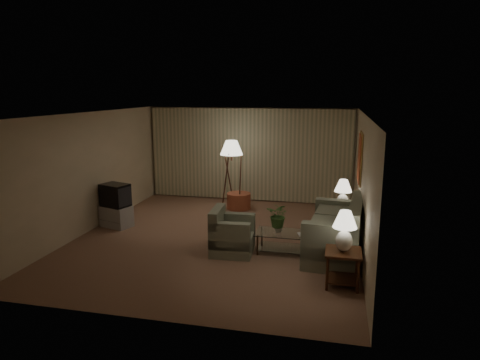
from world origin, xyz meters
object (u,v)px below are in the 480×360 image
crt_tv (115,195)px  table_lamp_near (345,228)px  table_lamp_far (343,192)px  floor_lamp (232,173)px  armchair (233,235)px  vase (279,228)px  sofa (334,233)px  tv_cabinet (116,216)px  side_table_near (343,262)px  ottoman (239,201)px  coffee_table (286,239)px  side_table_far (342,218)px

crt_tv → table_lamp_near: bearing=-3.7°
table_lamp_far → floor_lamp: bearing=151.7°
armchair → table_lamp_far: size_ratio=1.42×
crt_tv → vase: crt_tv is taller
sofa → crt_tv: size_ratio=2.99×
table_lamp_near → tv_cabinet: (-5.20, 2.04, -0.75)m
table_lamp_far → side_table_near: bearing=-90.0°
table_lamp_far → ottoman: table_lamp_far is taller
sofa → table_lamp_far: bearing=178.5°
coffee_table → ottoman: 3.38m
sofa → armchair: bearing=-75.3°
coffee_table → crt_tv: size_ratio=1.64×
side_table_far → tv_cabinet: bearing=-173.8°
coffee_table → floor_lamp: (-1.83, 2.92, 0.70)m
side_table_near → tv_cabinet: side_table_near is taller
tv_cabinet → ottoman: 3.29m
armchair → side_table_near: 2.35m
armchair → floor_lamp: (-0.79, 3.14, 0.62)m
side_table_far → table_lamp_far: 0.60m
sofa → vase: size_ratio=14.07×
armchair → coffee_table: size_ratio=0.79×
vase → ottoman: bearing=116.7°
sofa → side_table_far: (0.15, 1.25, -0.05)m
armchair → table_lamp_far: bearing=-57.0°
coffee_table → sofa: bearing=6.1°
tv_cabinet → vase: 4.05m
table_lamp_far → sofa: bearing=-96.8°
table_lamp_near → ottoman: (-2.72, 4.21, -0.79)m
table_lamp_far → floor_lamp: 3.31m
tv_cabinet → side_table_near: bearing=-3.7°
table_lamp_near → table_lamp_far: bearing=90.0°
sofa → side_table_near: 1.36m
armchair → vase: size_ratio=6.14×
crt_tv → coffee_table: bearing=6.9°
side_table_near → vase: 1.76m
coffee_table → tv_cabinet: 4.19m
table_lamp_far → tv_cabinet: 5.28m
side_table_near → vase: size_ratio=3.90×
side_table_near → vase: side_table_near is taller
table_lamp_near → floor_lamp: (-2.91, 4.17, -0.02)m
coffee_table → crt_tv: crt_tv is taller
ottoman → coffee_table: bearing=-61.0°
sofa → coffee_table: sofa is taller
side_table_far → ottoman: 3.17m
table_lamp_near → coffee_table: 1.81m
sofa → armchair: sofa is taller
coffee_table → floor_lamp: floor_lamp is taller
side_table_near → crt_tv: crt_tv is taller
armchair → table_lamp_near: (2.12, -1.02, 0.65)m
side_table_near → coffee_table: bearing=130.9°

